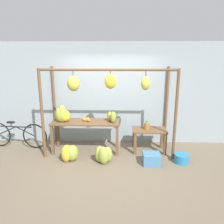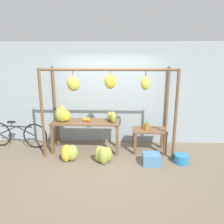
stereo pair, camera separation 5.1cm
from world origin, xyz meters
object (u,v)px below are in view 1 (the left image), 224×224
object	(u,v)px
banana_pile_ground_left	(69,153)
blue_bucket	(181,159)
banana_pile_ground_right	(104,155)
parked_bicycle	(17,135)
banana_pile_on_table	(62,115)
pineapple_cluster	(147,125)
fruit_crate_white	(151,159)
orange_pile	(87,119)
papaya_pile	(112,117)

from	to	relation	value
banana_pile_ground_left	blue_bucket	bearing A→B (deg)	-0.58
blue_bucket	banana_pile_ground_right	bearing A→B (deg)	-178.89
parked_bicycle	banana_pile_on_table	bearing A→B (deg)	-9.21
pineapple_cluster	banana_pile_ground_left	xyz separation A→B (m)	(-1.90, -0.63, -0.51)
blue_bucket	fruit_crate_white	bearing A→B (deg)	-172.80
orange_pile	banana_pile_ground_left	distance (m)	0.96
pineapple_cluster	banana_pile_on_table	bearing A→B (deg)	-177.50
banana_pile_on_table	parked_bicycle	distance (m)	1.49
banana_pile_on_table	papaya_pile	xyz separation A→B (m)	(1.24, 0.00, -0.04)
banana_pile_ground_left	parked_bicycle	xyz separation A→B (m)	(-1.59, 0.75, 0.16)
banana_pile_on_table	pineapple_cluster	distance (m)	2.17
pineapple_cluster	blue_bucket	world-z (taller)	pineapple_cluster
banana_pile_ground_right	blue_bucket	xyz separation A→B (m)	(1.81, 0.04, -0.09)
banana_pile_ground_right	fruit_crate_white	size ratio (longest dim) A/B	1.24
orange_pile	papaya_pile	world-z (taller)	papaya_pile
fruit_crate_white	papaya_pile	bearing A→B (deg)	144.98
banana_pile_on_table	banana_pile_ground_right	size ratio (longest dim) A/B	0.89
orange_pile	blue_bucket	world-z (taller)	orange_pile
fruit_crate_white	blue_bucket	bearing A→B (deg)	7.20
fruit_crate_white	blue_bucket	distance (m)	0.72
banana_pile_ground_right	fruit_crate_white	distance (m)	1.11
orange_pile	banana_pile_ground_right	xyz separation A→B (m)	(0.48, -0.67, -0.65)
banana_pile_on_table	banana_pile_ground_left	size ratio (longest dim) A/B	0.88
orange_pile	banana_pile_ground_left	xyz separation A→B (m)	(-0.35, -0.61, -0.65)
banana_pile_on_table	banana_pile_ground_right	distance (m)	1.46
pineapple_cluster	blue_bucket	distance (m)	1.16
blue_bucket	papaya_pile	size ratio (longest dim) A/B	0.93
banana_pile_ground_right	blue_bucket	bearing A→B (deg)	1.11
banana_pile_on_table	fruit_crate_white	size ratio (longest dim) A/B	1.11
banana_pile_ground_right	fruit_crate_white	world-z (taller)	banana_pile_ground_right
banana_pile_ground_left	parked_bicycle	distance (m)	1.77
orange_pile	fruit_crate_white	xyz separation A→B (m)	(1.59, -0.73, -0.72)
pineapple_cluster	banana_pile_ground_left	bearing A→B (deg)	-161.63
banana_pile_ground_left	blue_bucket	size ratio (longest dim) A/B	1.50
banana_pile_on_table	banana_pile_ground_left	bearing A→B (deg)	-65.03
parked_bicycle	papaya_pile	bearing A→B (deg)	-4.71
pineapple_cluster	banana_pile_ground_right	size ratio (longest dim) A/B	0.54
banana_pile_ground_right	parked_bicycle	distance (m)	2.56
banana_pile_ground_left	fruit_crate_white	bearing A→B (deg)	-3.45
orange_pile	blue_bucket	distance (m)	2.49
blue_bucket	parked_bicycle	bearing A→B (deg)	169.54
fruit_crate_white	banana_pile_ground_right	bearing A→B (deg)	177.18
fruit_crate_white	papaya_pile	size ratio (longest dim) A/B	1.10
orange_pile	parked_bicycle	world-z (taller)	orange_pile
blue_bucket	papaya_pile	distance (m)	1.93
fruit_crate_white	blue_bucket	size ratio (longest dim) A/B	1.18
fruit_crate_white	blue_bucket	xyz separation A→B (m)	(0.71, 0.09, -0.03)
orange_pile	parked_bicycle	bearing A→B (deg)	175.75
pineapple_cluster	parked_bicycle	world-z (taller)	pineapple_cluster
banana_pile_on_table	parked_bicycle	bearing A→B (deg)	170.79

